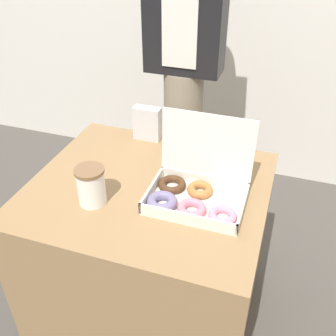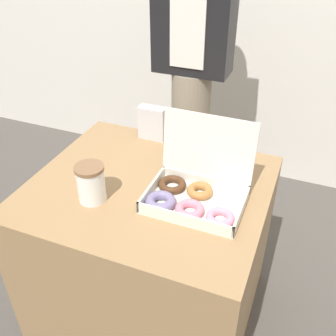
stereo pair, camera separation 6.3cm
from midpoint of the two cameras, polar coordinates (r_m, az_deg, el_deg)
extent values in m
plane|color=#4C4742|center=(1.93, -3.24, -19.55)|extent=(14.00, 14.00, 0.00)
cube|color=#99754C|center=(1.66, -3.64, -12.36)|extent=(0.85, 0.75, 0.70)
cube|color=white|center=(1.34, 2.72, -5.12)|extent=(0.33, 0.23, 0.01)
cube|color=white|center=(1.37, -3.64, -3.04)|extent=(0.01, 0.23, 0.04)
cube|color=white|center=(1.31, 9.48, -5.69)|extent=(0.01, 0.23, 0.04)
cube|color=white|center=(1.25, 1.30, -7.39)|extent=(0.33, 0.01, 0.04)
cube|color=white|center=(1.42, 4.02, -1.69)|extent=(0.33, 0.01, 0.04)
cube|color=white|center=(1.35, 4.41, 3.28)|extent=(0.33, 0.03, 0.23)
torus|color=slate|center=(1.32, -2.24, -4.96)|extent=(0.15, 0.15, 0.03)
torus|color=#4C2D19|center=(1.40, -0.70, -2.43)|extent=(0.11, 0.11, 0.03)
torus|color=pink|center=(1.29, 2.07, -5.96)|extent=(0.11, 0.11, 0.03)
torus|color=#A87038|center=(1.37, 3.37, -3.20)|extent=(0.11, 0.11, 0.03)
torus|color=pink|center=(1.28, 6.54, -6.91)|extent=(0.13, 0.13, 0.03)
cylinder|color=white|center=(1.35, -12.38, -2.77)|extent=(0.09, 0.09, 0.12)
cylinder|color=brown|center=(1.31, -12.74, -0.39)|extent=(0.10, 0.10, 0.01)
cube|color=silver|center=(1.68, -4.08, 6.47)|extent=(0.12, 0.05, 0.14)
cylinder|color=gray|center=(2.10, 1.21, 2.33)|extent=(0.19, 0.19, 0.90)
cube|color=black|center=(1.82, 1.50, 22.24)|extent=(0.35, 0.16, 0.56)
cube|color=silver|center=(1.76, 0.61, 19.92)|extent=(0.16, 0.01, 0.36)
camera|label=1|loc=(0.03, -91.33, -0.91)|focal=42.00mm
camera|label=2|loc=(0.03, 88.67, 0.91)|focal=42.00mm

